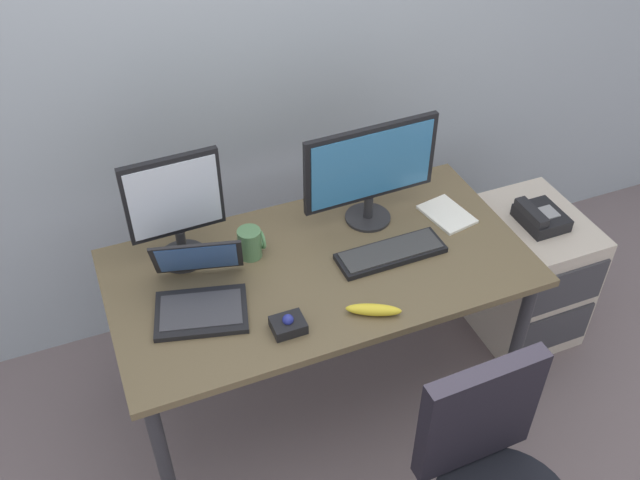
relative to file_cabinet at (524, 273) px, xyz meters
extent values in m
plane|color=slate|center=(-1.02, -0.05, -0.31)|extent=(8.00, 8.00, 0.00)
cube|color=#9FA9B2|center=(-1.02, 0.70, 1.09)|extent=(6.00, 0.10, 2.80)
cube|color=brown|center=(-1.02, -0.05, 0.43)|extent=(1.53, 0.80, 0.03)
cylinder|color=#2D2D33|center=(-1.73, -0.39, 0.05)|extent=(0.05, 0.05, 0.72)
cylinder|color=#2D2D33|center=(-0.31, -0.39, 0.05)|extent=(0.05, 0.05, 0.72)
cylinder|color=#2D2D33|center=(-1.73, 0.29, 0.05)|extent=(0.05, 0.05, 0.72)
cylinder|color=#2D2D33|center=(-0.31, 0.29, 0.05)|extent=(0.05, 0.05, 0.72)
cube|color=beige|center=(0.00, 0.00, 0.00)|extent=(0.42, 0.52, 0.61)
cube|color=#38383D|center=(0.00, -0.26, 0.13)|extent=(0.38, 0.01, 0.21)
cube|color=#38383D|center=(0.00, -0.26, -0.12)|extent=(0.38, 0.01, 0.21)
cube|color=black|center=(0.00, -0.02, 0.33)|extent=(0.17, 0.20, 0.06)
cube|color=black|center=(-0.06, -0.02, 0.38)|extent=(0.05, 0.18, 0.04)
cube|color=gray|center=(0.02, -0.03, 0.36)|extent=(0.07, 0.08, 0.01)
cube|color=black|center=(-0.81, -0.81, 0.40)|extent=(0.40, 0.07, 0.42)
cylinder|color=#262628|center=(-0.74, 0.13, 0.45)|extent=(0.18, 0.18, 0.01)
cylinder|color=#262628|center=(-0.74, 0.13, 0.50)|extent=(0.04, 0.04, 0.09)
cube|color=black|center=(-0.74, 0.13, 0.71)|extent=(0.54, 0.04, 0.31)
cube|color=teal|center=(-0.74, 0.12, 0.71)|extent=(0.49, 0.02, 0.27)
cylinder|color=#262628|center=(-1.47, 0.18, 0.45)|extent=(0.18, 0.18, 0.01)
cylinder|color=#262628|center=(-1.47, 0.18, 0.51)|extent=(0.04, 0.04, 0.11)
cube|color=black|center=(-1.47, 0.18, 0.73)|extent=(0.34, 0.04, 0.31)
cube|color=silver|center=(-1.47, 0.17, 0.73)|extent=(0.32, 0.02, 0.28)
cube|color=black|center=(-0.76, -0.10, 0.45)|extent=(0.41, 0.14, 0.02)
cube|color=#353535|center=(-0.76, -0.10, 0.47)|extent=(0.38, 0.12, 0.01)
cube|color=black|center=(-1.49, -0.13, 0.45)|extent=(0.35, 0.29, 0.02)
cube|color=#38383D|center=(-1.49, -0.13, 0.46)|extent=(0.30, 0.23, 0.00)
cube|color=black|center=(-1.45, 0.03, 0.56)|extent=(0.33, 0.18, 0.20)
cube|color=#335999|center=(-1.45, 0.02, 0.56)|extent=(0.29, 0.16, 0.17)
cube|color=black|center=(-1.24, -0.30, 0.46)|extent=(0.11, 0.09, 0.04)
sphere|color=navy|center=(-1.24, -0.30, 0.49)|extent=(0.04, 0.04, 0.04)
cylinder|color=#4E7A4D|center=(-1.24, 0.10, 0.50)|extent=(0.09, 0.09, 0.12)
torus|color=#508651|center=(-1.19, 0.10, 0.50)|extent=(0.01, 0.07, 0.07)
cube|color=white|center=(-0.44, 0.03, 0.45)|extent=(0.18, 0.23, 0.01)
ellipsoid|color=yellow|center=(-0.95, -0.35, 0.46)|extent=(0.19, 0.12, 0.04)
camera|label=1|loc=(-1.73, -1.80, 2.17)|focal=39.27mm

